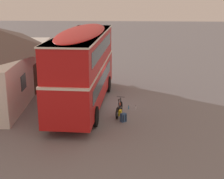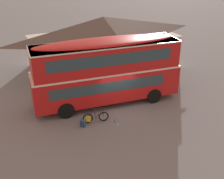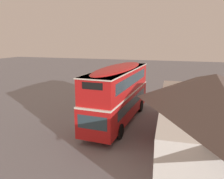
{
  "view_description": "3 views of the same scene",
  "coord_description": "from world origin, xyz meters",
  "px_view_note": "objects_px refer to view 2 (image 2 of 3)",
  "views": [
    {
      "loc": [
        -20.45,
        -1.46,
        7.01
      ],
      "look_at": [
        -1.21,
        -0.51,
        1.34
      ],
      "focal_mm": 54.31,
      "sensor_mm": 36.0,
      "label": 1
    },
    {
      "loc": [
        -7.13,
        -16.32,
        10.13
      ],
      "look_at": [
        -0.78,
        -0.78,
        2.05
      ],
      "focal_mm": 46.23,
      "sensor_mm": 36.0,
      "label": 2
    },
    {
      "loc": [
        16.73,
        6.11,
        6.83
      ],
      "look_at": [
        -2.67,
        -0.02,
        2.2
      ],
      "focal_mm": 34.78,
      "sensor_mm": 36.0,
      "label": 3
    }
  ],
  "objects_px": {
    "water_bottle_clear_plastic": "(118,124)",
    "double_decker_bus": "(106,69)",
    "touring_bicycle": "(95,117)",
    "backpack_on_ground": "(83,123)",
    "water_bottle_blue_sports": "(115,121)"
  },
  "relations": [
    {
      "from": "water_bottle_clear_plastic",
      "to": "double_decker_bus",
      "type": "bearing_deg",
      "value": 81.36
    },
    {
      "from": "water_bottle_clear_plastic",
      "to": "touring_bicycle",
      "type": "bearing_deg",
      "value": 141.66
    },
    {
      "from": "water_bottle_clear_plastic",
      "to": "backpack_on_ground",
      "type": "bearing_deg",
      "value": 160.99
    },
    {
      "from": "touring_bicycle",
      "to": "backpack_on_ground",
      "type": "height_order",
      "value": "touring_bicycle"
    },
    {
      "from": "touring_bicycle",
      "to": "water_bottle_blue_sports",
      "type": "bearing_deg",
      "value": -24.43
    },
    {
      "from": "double_decker_bus",
      "to": "water_bottle_blue_sports",
      "type": "height_order",
      "value": "double_decker_bus"
    },
    {
      "from": "double_decker_bus",
      "to": "backpack_on_ground",
      "type": "distance_m",
      "value": 4.33
    },
    {
      "from": "touring_bicycle",
      "to": "water_bottle_clear_plastic",
      "type": "distance_m",
      "value": 1.58
    },
    {
      "from": "touring_bicycle",
      "to": "water_bottle_blue_sports",
      "type": "relative_size",
      "value": 6.92
    },
    {
      "from": "backpack_on_ground",
      "to": "water_bottle_clear_plastic",
      "type": "xyz_separation_m",
      "value": [
        2.1,
        -0.72,
        -0.17
      ]
    },
    {
      "from": "double_decker_bus",
      "to": "backpack_on_ground",
      "type": "relative_size",
      "value": 20.1
    },
    {
      "from": "backpack_on_ground",
      "to": "water_bottle_clear_plastic",
      "type": "distance_m",
      "value": 2.23
    },
    {
      "from": "double_decker_bus",
      "to": "water_bottle_clear_plastic",
      "type": "bearing_deg",
      "value": -98.64
    },
    {
      "from": "touring_bicycle",
      "to": "backpack_on_ground",
      "type": "xyz_separation_m",
      "value": [
        -0.88,
        -0.24,
        -0.1
      ]
    },
    {
      "from": "double_decker_bus",
      "to": "water_bottle_blue_sports",
      "type": "distance_m",
      "value": 3.83
    }
  ]
}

